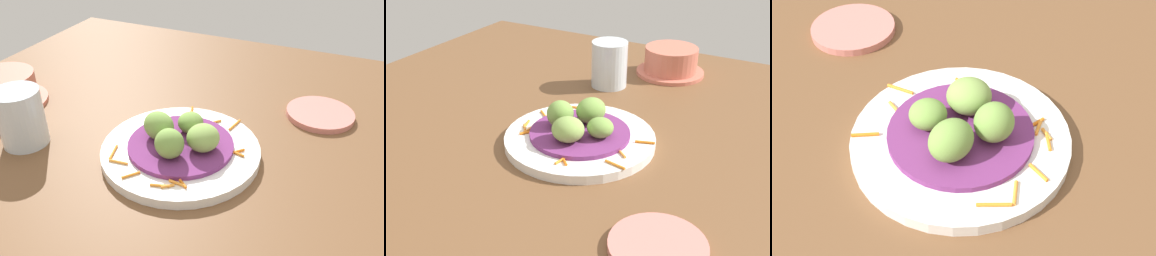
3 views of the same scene
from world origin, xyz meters
TOP-DOWN VIEW (x-y plane):
  - table_surface at (0.00, 0.00)cm, footprint 110.00×110.00cm
  - main_plate at (0.70, -2.65)cm, footprint 24.80×24.80cm
  - cabbage_bed at (0.70, -2.65)cm, footprint 16.48×16.48cm
  - carrot_garnish at (0.05, -0.89)cm, footprint 19.19×22.40cm
  - guac_scoop_left at (-3.03, -2.62)cm, footprint 5.80×5.98cm
  - guac_scoop_center at (0.67, -6.38)cm, footprint 5.11×5.23cm
  - guac_scoop_right at (4.43, -2.68)cm, footprint 6.66×6.29cm
  - guac_scoop_back at (0.73, 1.08)cm, footprint 6.17×6.11cm
  - side_plate_small at (-17.43, -23.48)cm, footprint 12.01×12.01cm
  - terracotta_bowl at (38.10, -4.51)cm, footprint 14.76×14.76cm
  - water_glass at (25.47, 4.33)cm, footprint 7.37×7.37cm

SIDE VIEW (x-z plane):
  - table_surface at x=0.00cm, z-range 0.00..2.00cm
  - side_plate_small at x=-17.43cm, z-range 2.00..3.04cm
  - main_plate at x=0.70cm, z-range 2.00..3.54cm
  - carrot_garnish at x=0.05cm, z-range 3.54..3.94cm
  - cabbage_bed at x=0.70cm, z-range 3.54..4.29cm
  - terracotta_bowl at x=38.10cm, z-range 1.79..7.87cm
  - guac_scoop_center at x=0.67cm, z-range 4.29..7.53cm
  - guac_scoop_left at x=-3.03cm, z-range 4.29..8.28cm
  - guac_scoop_right at x=4.43cm, z-range 4.29..8.70cm
  - guac_scoop_back at x=0.73cm, z-range 4.29..8.78cm
  - water_glass at x=25.47cm, z-range 2.00..11.45cm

